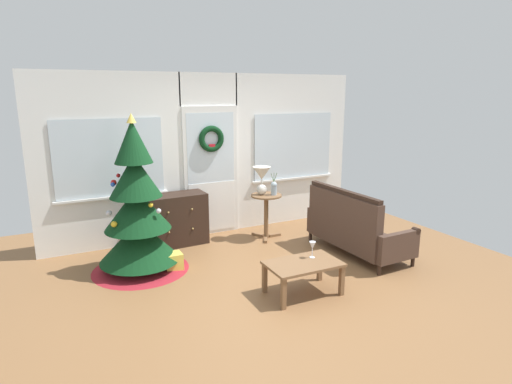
{
  "coord_description": "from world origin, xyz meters",
  "views": [
    {
      "loc": [
        -2.38,
        -4.28,
        2.28
      ],
      "look_at": [
        0.05,
        0.55,
        1.0
      ],
      "focal_mm": 30.13,
      "sensor_mm": 36.0,
      "label": 1
    }
  ],
  "objects_px": {
    "settee_sofa": "(353,228)",
    "wine_glass": "(312,246)",
    "gift_box": "(173,262)",
    "side_table": "(266,207)",
    "flower_vase": "(274,188)",
    "coffee_table": "(303,267)",
    "christmas_tree": "(138,217)",
    "table_lamp": "(262,177)",
    "dresser_cabinet": "(176,219)"
  },
  "relations": [
    {
      "from": "settee_sofa",
      "to": "flower_vase",
      "type": "height_order",
      "value": "flower_vase"
    },
    {
      "from": "flower_vase",
      "to": "side_table",
      "type": "bearing_deg",
      "value": 149.04
    },
    {
      "from": "side_table",
      "to": "dresser_cabinet",
      "type": "bearing_deg",
      "value": 164.94
    },
    {
      "from": "table_lamp",
      "to": "settee_sofa",
      "type": "bearing_deg",
      "value": -54.77
    },
    {
      "from": "flower_vase",
      "to": "wine_glass",
      "type": "relative_size",
      "value": 1.79
    },
    {
      "from": "settee_sofa",
      "to": "flower_vase",
      "type": "distance_m",
      "value": 1.36
    },
    {
      "from": "wine_glass",
      "to": "gift_box",
      "type": "distance_m",
      "value": 1.86
    },
    {
      "from": "christmas_tree",
      "to": "side_table",
      "type": "relative_size",
      "value": 2.87
    },
    {
      "from": "side_table",
      "to": "coffee_table",
      "type": "distance_m",
      "value": 1.97
    },
    {
      "from": "wine_glass",
      "to": "gift_box",
      "type": "height_order",
      "value": "wine_glass"
    },
    {
      "from": "table_lamp",
      "to": "gift_box",
      "type": "height_order",
      "value": "table_lamp"
    },
    {
      "from": "settee_sofa",
      "to": "table_lamp",
      "type": "bearing_deg",
      "value": 125.23
    },
    {
      "from": "dresser_cabinet",
      "to": "coffee_table",
      "type": "distance_m",
      "value": 2.4
    },
    {
      "from": "gift_box",
      "to": "settee_sofa",
      "type": "bearing_deg",
      "value": -13.59
    },
    {
      "from": "side_table",
      "to": "flower_vase",
      "type": "distance_m",
      "value": 0.34
    },
    {
      "from": "dresser_cabinet",
      "to": "table_lamp",
      "type": "relative_size",
      "value": 2.08
    },
    {
      "from": "christmas_tree",
      "to": "gift_box",
      "type": "bearing_deg",
      "value": -27.68
    },
    {
      "from": "dresser_cabinet",
      "to": "flower_vase",
      "type": "height_order",
      "value": "flower_vase"
    },
    {
      "from": "christmas_tree",
      "to": "flower_vase",
      "type": "relative_size",
      "value": 5.77
    },
    {
      "from": "wine_glass",
      "to": "side_table",
      "type": "bearing_deg",
      "value": 78.86
    },
    {
      "from": "coffee_table",
      "to": "christmas_tree",
      "type": "bearing_deg",
      "value": 134.74
    },
    {
      "from": "side_table",
      "to": "table_lamp",
      "type": "relative_size",
      "value": 1.6
    },
    {
      "from": "coffee_table",
      "to": "dresser_cabinet",
      "type": "bearing_deg",
      "value": 109.97
    },
    {
      "from": "flower_vase",
      "to": "wine_glass",
      "type": "xyz_separation_m",
      "value": [
        -0.46,
        -1.75,
        -0.3
      ]
    },
    {
      "from": "dresser_cabinet",
      "to": "settee_sofa",
      "type": "distance_m",
      "value": 2.61
    },
    {
      "from": "christmas_tree",
      "to": "side_table",
      "type": "bearing_deg",
      "value": 9.93
    },
    {
      "from": "side_table",
      "to": "coffee_table",
      "type": "height_order",
      "value": "side_table"
    },
    {
      "from": "christmas_tree",
      "to": "coffee_table",
      "type": "distance_m",
      "value": 2.19
    },
    {
      "from": "christmas_tree",
      "to": "table_lamp",
      "type": "xyz_separation_m",
      "value": [
        1.99,
        0.4,
        0.28
      ]
    },
    {
      "from": "settee_sofa",
      "to": "wine_glass",
      "type": "bearing_deg",
      "value": -149.79
    },
    {
      "from": "dresser_cabinet",
      "to": "flower_vase",
      "type": "bearing_deg",
      "value": -16.28
    },
    {
      "from": "dresser_cabinet",
      "to": "side_table",
      "type": "bearing_deg",
      "value": -15.06
    },
    {
      "from": "side_table",
      "to": "settee_sofa",
      "type": "bearing_deg",
      "value": -55.84
    },
    {
      "from": "table_lamp",
      "to": "wine_glass",
      "type": "bearing_deg",
      "value": -99.11
    },
    {
      "from": "settee_sofa",
      "to": "side_table",
      "type": "distance_m",
      "value": 1.39
    },
    {
      "from": "table_lamp",
      "to": "wine_glass",
      "type": "height_order",
      "value": "table_lamp"
    },
    {
      "from": "dresser_cabinet",
      "to": "side_table",
      "type": "distance_m",
      "value": 1.4
    },
    {
      "from": "side_table",
      "to": "gift_box",
      "type": "distance_m",
      "value": 1.8
    },
    {
      "from": "flower_vase",
      "to": "coffee_table",
      "type": "relative_size",
      "value": 0.41
    },
    {
      "from": "christmas_tree",
      "to": "coffee_table",
      "type": "height_order",
      "value": "christmas_tree"
    },
    {
      "from": "flower_vase",
      "to": "wine_glass",
      "type": "height_order",
      "value": "flower_vase"
    },
    {
      "from": "side_table",
      "to": "wine_glass",
      "type": "relative_size",
      "value": 3.61
    },
    {
      "from": "gift_box",
      "to": "wine_glass",
      "type": "bearing_deg",
      "value": -43.73
    },
    {
      "from": "christmas_tree",
      "to": "wine_glass",
      "type": "height_order",
      "value": "christmas_tree"
    },
    {
      "from": "coffee_table",
      "to": "wine_glass",
      "type": "bearing_deg",
      "value": 24.76
    },
    {
      "from": "dresser_cabinet",
      "to": "flower_vase",
      "type": "distance_m",
      "value": 1.57
    },
    {
      "from": "christmas_tree",
      "to": "table_lamp",
      "type": "height_order",
      "value": "christmas_tree"
    },
    {
      "from": "flower_vase",
      "to": "gift_box",
      "type": "xyz_separation_m",
      "value": [
        -1.77,
        -0.5,
        -0.71
      ]
    },
    {
      "from": "dresser_cabinet",
      "to": "table_lamp",
      "type": "distance_m",
      "value": 1.46
    },
    {
      "from": "flower_vase",
      "to": "christmas_tree",
      "type": "bearing_deg",
      "value": -172.09
    }
  ]
}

